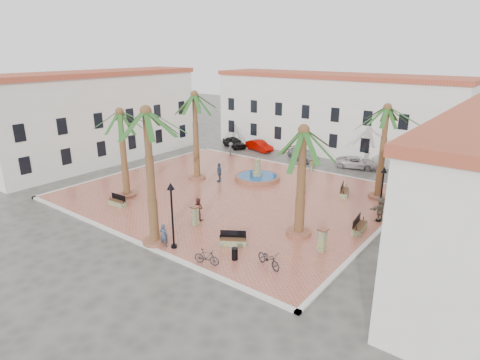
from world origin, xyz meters
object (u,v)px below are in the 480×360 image
(car_red, at_px, (259,146))
(car_white, at_px, (357,162))
(palm_s, at_px, (147,126))
(pedestrian_north, at_px, (231,149))
(bench_s, at_px, (117,202))
(bicycle_b, at_px, (207,257))
(palm_sw, at_px, (120,122))
(car_silver, at_px, (303,155))
(lamppost_s, at_px, (172,204))
(bench_ne, at_px, (344,192))
(pedestrian_east, at_px, (380,209))
(palm_ne, at_px, (386,118))
(bicycle_a, at_px, (269,259))
(lamppost_e, at_px, (382,185))
(cyclist_b, at_px, (198,209))
(bollard_e, at_px, (322,240))
(litter_bin, at_px, (235,254))
(bench_se, at_px, (233,241))
(pedestrian_fountain_a, at_px, (303,184))
(palm_e, at_px, (303,144))
(pedestrian_fountain_b, at_px, (219,172))
(fountain, at_px, (257,177))
(palm_nw, at_px, (195,104))
(bench_e, at_px, (359,227))
(car_black, at_px, (234,142))
(cyclist_a, at_px, (164,235))
(bollard_se, at_px, (195,215))

(car_red, height_order, car_white, car_red)
(palm_s, height_order, pedestrian_north, palm_s)
(bench_s, xyz_separation_m, bicycle_b, (12.11, -2.55, 0.23))
(palm_sw, height_order, car_silver, palm_sw)
(palm_s, bearing_deg, lamppost_s, 11.45)
(palm_sw, xyz_separation_m, bench_ne, (14.91, 11.55, -6.15))
(pedestrian_east, bearing_deg, pedestrian_north, -94.34)
(palm_ne, xyz_separation_m, bicycle_a, (-1.08, -15.21, -6.34))
(lamppost_e, bearing_deg, pedestrian_north, 157.93)
(cyclist_b, height_order, car_red, cyclist_b)
(bollard_e, xyz_separation_m, car_red, (-18.39, 19.48, -0.28))
(litter_bin, bearing_deg, bench_se, 131.88)
(palm_ne, relative_size, bicycle_b, 5.00)
(palm_ne, bearing_deg, palm_s, -116.78)
(pedestrian_east, bearing_deg, bench_se, -15.37)
(palm_sw, distance_m, pedestrian_fountain_a, 16.40)
(palm_s, distance_m, palm_e, 9.82)
(palm_e, bearing_deg, car_red, 131.31)
(pedestrian_fountain_a, relative_size, pedestrian_fountain_b, 0.83)
(bench_ne, height_order, car_red, car_red)
(bench_ne, bearing_deg, car_silver, 28.79)
(palm_ne, xyz_separation_m, car_silver, (-11.30, 7.39, -6.36))
(fountain, relative_size, lamppost_e, 1.03)
(palm_nw, distance_m, palm_e, 14.88)
(bench_e, distance_m, car_black, 27.14)
(palm_e, xyz_separation_m, palm_ne, (1.85, 10.32, 0.47))
(palm_sw, xyz_separation_m, cyclist_a, (9.57, -4.43, -5.65))
(palm_s, relative_size, bench_s, 5.18)
(palm_nw, height_order, car_silver, palm_nw)
(pedestrian_fountain_a, bearing_deg, bicycle_b, -89.78)
(palm_sw, bearing_deg, palm_ne, 36.34)
(bollard_se, distance_m, car_red, 23.43)
(bench_e, xyz_separation_m, bicycle_a, (-2.39, -7.81, 0.20))
(bench_s, relative_size, car_black, 0.44)
(bicycle_a, bearing_deg, lamppost_s, 122.88)
(palm_s, xyz_separation_m, bench_e, (10.00, 9.83, -7.44))
(fountain, bearing_deg, bench_e, -22.75)
(bollard_se, bearing_deg, palm_nw, 132.55)
(bench_s, relative_size, litter_bin, 2.29)
(palm_e, xyz_separation_m, lamppost_e, (3.62, 5.48, -3.53))
(bench_se, bearing_deg, bollard_se, 136.58)
(palm_nw, height_order, palm_sw, palm_nw)
(bicycle_b, xyz_separation_m, pedestrian_north, (-14.85, 20.80, 0.29))
(palm_sw, relative_size, palm_ne, 0.95)
(palm_sw, bearing_deg, fountain, 58.93)
(cyclist_b, relative_size, pedestrian_north, 1.12)
(cyclist_b, bearing_deg, bicycle_b, 130.17)
(bench_ne, bearing_deg, pedestrian_fountain_b, 91.69)
(pedestrian_north, bearing_deg, pedestrian_east, -128.59)
(bollard_se, bearing_deg, bench_s, -171.98)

